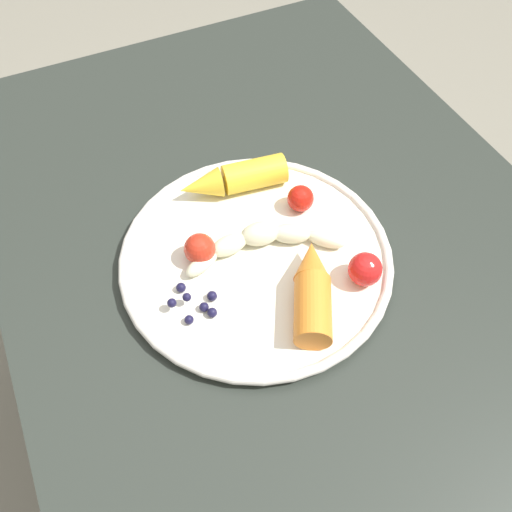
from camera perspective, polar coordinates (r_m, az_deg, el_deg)
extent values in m
plane|color=gray|center=(1.33, 2.58, -19.22)|extent=(6.00, 6.00, 0.00)
cube|color=#2A2F2A|center=(0.68, 4.75, -1.63)|extent=(1.09, 0.71, 0.03)
cube|color=#283226|center=(1.33, 5.05, 9.59)|extent=(0.05, 0.05, 0.70)
cube|color=#283226|center=(1.23, -19.70, 0.89)|extent=(0.05, 0.05, 0.70)
cylinder|color=white|center=(0.67, 0.00, -0.30)|extent=(0.32, 0.32, 0.01)
torus|color=silver|center=(0.66, 0.00, 0.00)|extent=(0.33, 0.33, 0.01)
ellipsoid|color=beige|center=(0.67, 7.33, 1.76)|extent=(0.05, 0.05, 0.02)
ellipsoid|color=beige|center=(0.67, 3.92, 2.46)|extent=(0.05, 0.05, 0.02)
ellipsoid|color=beige|center=(0.66, 0.45, 2.37)|extent=(0.04, 0.05, 0.03)
ellipsoid|color=beige|center=(0.66, -2.83, 1.19)|extent=(0.03, 0.05, 0.02)
ellipsoid|color=beige|center=(0.65, -5.69, -0.75)|extent=(0.04, 0.05, 0.02)
cylinder|color=orange|center=(0.60, 6.01, -5.62)|extent=(0.09, 0.07, 0.04)
cone|color=orange|center=(0.63, 5.97, -0.47)|extent=(0.07, 0.06, 0.04)
cylinder|color=yellow|center=(0.72, -0.53, 8.53)|extent=(0.05, 0.09, 0.04)
cone|color=yellow|center=(0.71, -5.88, 7.32)|extent=(0.05, 0.06, 0.04)
sphere|color=#191638|center=(0.62, -5.50, -5.38)|extent=(0.01, 0.01, 0.01)
sphere|color=#191638|center=(0.63, -7.92, -3.31)|extent=(0.01, 0.01, 0.01)
sphere|color=#191638|center=(0.61, -4.64, -5.97)|extent=(0.01, 0.01, 0.01)
sphere|color=#191638|center=(0.62, -4.67, -4.22)|extent=(0.01, 0.01, 0.01)
sphere|color=#191638|center=(0.61, -7.08, -6.69)|extent=(0.01, 0.01, 0.01)
sphere|color=#191638|center=(0.62, -8.97, -4.69)|extent=(0.01, 0.01, 0.01)
sphere|color=#191638|center=(0.61, -7.17, -4.64)|extent=(0.01, 0.01, 0.01)
sphere|color=red|center=(0.64, 11.44, -1.38)|extent=(0.04, 0.04, 0.04)
sphere|color=red|center=(0.70, 4.72, 6.07)|extent=(0.03, 0.03, 0.03)
sphere|color=red|center=(0.65, -5.96, 0.75)|extent=(0.04, 0.04, 0.04)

